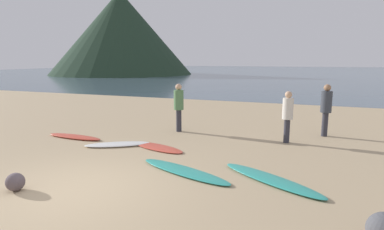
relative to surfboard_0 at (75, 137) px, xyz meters
The scene contains 12 objects.
ground_plane 7.16m from the surfboard_0, 64.81° to the left, with size 120.00×120.00×0.20m, color tan.
ocean_water 61.30m from the surfboard_0, 87.15° to the left, with size 140.00×100.00×0.01m, color #475B6B.
headland_hill 47.84m from the surfboard_0, 121.32° to the left, with size 24.44×24.44×14.11m, color #1E3323.
surfboard_0 is the anchor object (origin of this frame).
surfboard_1 1.92m from the surfboard_0, ahead, with size 1.97×0.58×0.08m, color white.
surfboard_2 3.19m from the surfboard_0, ahead, with size 1.91×0.60×0.06m, color #D84C38.
surfboard_3 5.02m from the surfboard_0, 20.36° to the right, with size 2.65×0.55×0.08m, color teal.
surfboard_4 6.86m from the surfboard_0, 13.22° to the right, with size 2.65×0.53×0.09m, color teal.
person_1 3.75m from the surfboard_0, 37.28° to the left, with size 0.35×0.35×1.75m.
person_2 8.58m from the surfboard_0, 23.00° to the left, with size 0.36×0.36×1.79m.
person_3 7.04m from the surfboard_0, 16.19° to the left, with size 0.33×0.33×1.64m.
beach_rock_far 4.39m from the surfboard_0, 63.71° to the right, with size 0.37×0.37×0.37m, color #584C51.
Camera 1 is at (4.42, -4.82, 2.62)m, focal length 29.97 mm.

